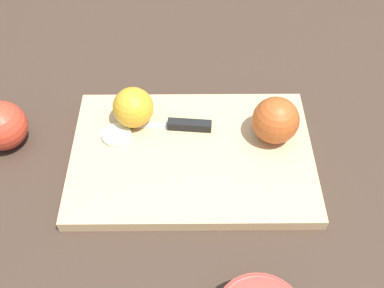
{
  "coord_description": "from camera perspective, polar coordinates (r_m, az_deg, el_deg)",
  "views": [
    {
      "loc": [
        -0.08,
        0.45,
        0.61
      ],
      "look_at": [
        0.0,
        0.0,
        0.04
      ],
      "focal_mm": 42.0,
      "sensor_mm": 36.0,
      "label": 1
    }
  ],
  "objects": [
    {
      "name": "apple_slice",
      "position": [
        0.77,
        -9.54,
        1.1
      ],
      "size": [
        0.05,
        0.05,
        0.01
      ],
      "color": "beige",
      "rests_on": "cutting_board"
    },
    {
      "name": "apple_half_right",
      "position": [
        0.77,
        -7.46,
        4.61
      ],
      "size": [
        0.07,
        0.07,
        0.07
      ],
      "rotation": [
        0.0,
        0.0,
        2.78
      ],
      "color": "gold",
      "rests_on": "cutting_board"
    },
    {
      "name": "ground_plane",
      "position": [
        0.76,
        -0.0,
        -1.96
      ],
      "size": [
        4.0,
        4.0,
        0.0
      ],
      "primitive_type": "plane",
      "color": "#38281E"
    },
    {
      "name": "knife",
      "position": [
        0.77,
        -0.99,
        2.41
      ],
      "size": [
        0.15,
        0.03,
        0.02
      ],
      "rotation": [
        0.0,
        0.0,
        0.1
      ],
      "color": "silver",
      "rests_on": "cutting_board"
    },
    {
      "name": "cutting_board",
      "position": [
        0.75,
        -0.0,
        -1.47
      ],
      "size": [
        0.45,
        0.34,
        0.02
      ],
      "color": "tan",
      "rests_on": "ground_plane"
    },
    {
      "name": "apple_whole",
      "position": [
        0.82,
        -23.01,
        2.15
      ],
      "size": [
        0.08,
        0.08,
        0.1
      ],
      "color": "red",
      "rests_on": "ground_plane"
    },
    {
      "name": "apple_half_left",
      "position": [
        0.75,
        10.54,
        2.98
      ],
      "size": [
        0.08,
        0.08,
        0.08
      ],
      "rotation": [
        0.0,
        0.0,
        5.95
      ],
      "color": "#AD4C1E",
      "rests_on": "cutting_board"
    }
  ]
}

